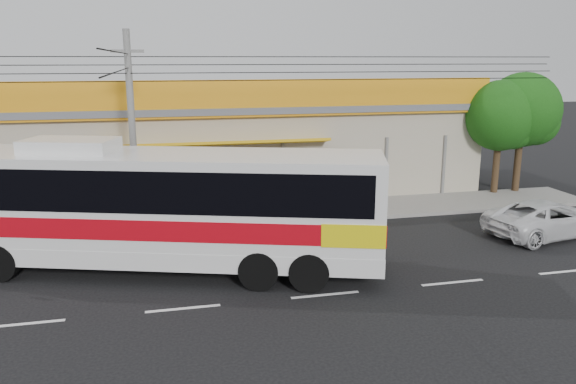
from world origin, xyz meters
name	(u,v)px	position (x,y,z in m)	size (l,w,h in m)	color
ground	(303,264)	(0.00, 0.00, 0.00)	(120.00, 120.00, 0.00)	black
sidewalk	(268,214)	(0.00, 6.00, 0.07)	(30.00, 3.20, 0.15)	slate
lane_markings	(325,295)	(0.00, -2.50, 0.00)	(50.00, 0.12, 0.01)	silver
storefront_building	(247,144)	(-0.01, 11.54, 2.30)	(22.60, 9.20, 5.70)	#A7A086
coach_bus	(170,202)	(-4.18, 0.43, 2.24)	(13.78, 6.91, 4.18)	silver
motorbike_red	(7,214)	(-10.37, 6.47, 0.62)	(0.62, 1.79, 0.94)	maroon
motorbike_dark	(120,212)	(-6.04, 5.28, 0.73)	(0.55, 1.94, 1.17)	black
white_car	(547,218)	(9.79, 0.89, 0.69)	(2.27, 4.93, 1.37)	silver
utility_pole	(128,68)	(-5.31, 4.20, 6.26)	(34.00, 14.00, 7.59)	slate
tree_near	(503,118)	(11.74, 7.16, 3.80)	(3.38, 3.38, 5.61)	black
tree_far	(525,112)	(12.97, 7.22, 4.04)	(3.60, 3.60, 5.97)	black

